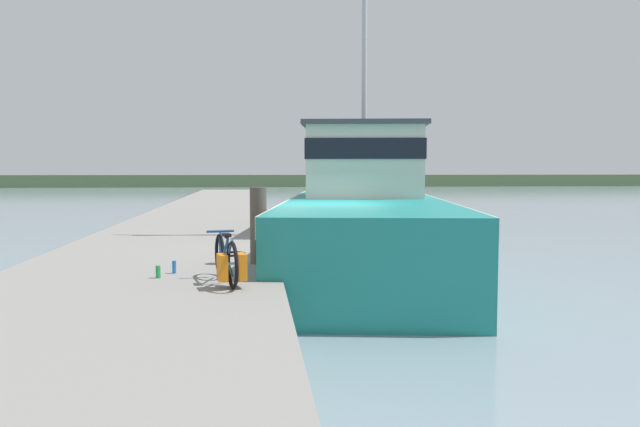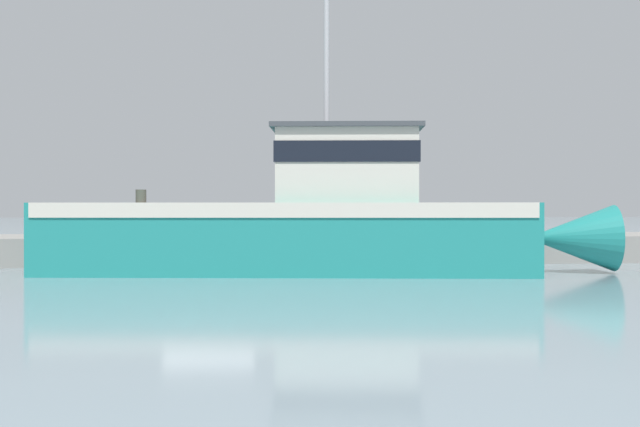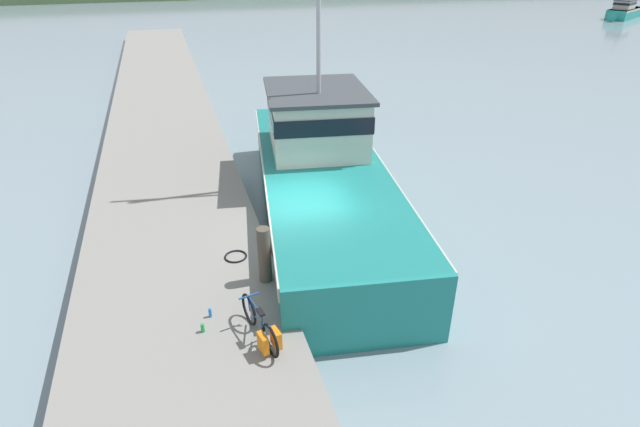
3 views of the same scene
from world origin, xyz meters
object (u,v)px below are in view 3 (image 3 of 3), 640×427
(water_bottle_by_bike, at_px, (203,328))
(boat_white_moored, at_px, (624,11))
(water_bottle_on_curb, at_px, (210,313))
(fishing_boat_main, at_px, (320,169))
(mooring_post, at_px, (264,255))
(bicycle_touring, at_px, (262,329))

(water_bottle_by_bike, bearing_deg, boat_white_moored, 38.20)
(water_bottle_by_bike, distance_m, water_bottle_on_curb, 0.48)
(fishing_boat_main, xyz_separation_m, mooring_post, (-2.83, -4.75, 0.13))
(boat_white_moored, height_order, mooring_post, boat_white_moored)
(water_bottle_by_bike, bearing_deg, mooring_post, 41.12)
(fishing_boat_main, bearing_deg, boat_white_moored, 44.74)
(water_bottle_on_curb, bearing_deg, boat_white_moored, 38.02)
(fishing_boat_main, distance_m, water_bottle_by_bike, 7.63)
(bicycle_touring, distance_m, water_bottle_on_curb, 1.48)
(boat_white_moored, xyz_separation_m, mooring_post, (-51.93, -40.73, 0.68))
(mooring_post, bearing_deg, water_bottle_on_curb, -145.41)
(water_bottle_by_bike, bearing_deg, water_bottle_on_curb, 65.34)
(boat_white_moored, distance_m, water_bottle_by_bike, 68.15)
(bicycle_touring, relative_size, water_bottle_on_curb, 8.21)
(bicycle_touring, bearing_deg, mooring_post, 64.29)
(boat_white_moored, bearing_deg, water_bottle_on_curb, 99.24)
(mooring_post, bearing_deg, water_bottle_by_bike, -138.88)
(bicycle_touring, height_order, water_bottle_by_bike, bicycle_touring)
(water_bottle_on_curb, bearing_deg, water_bottle_by_bike, -114.66)
(water_bottle_by_bike, bearing_deg, fishing_boat_main, 54.16)
(fishing_boat_main, relative_size, water_bottle_on_curb, 70.94)
(mooring_post, relative_size, water_bottle_by_bike, 7.06)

